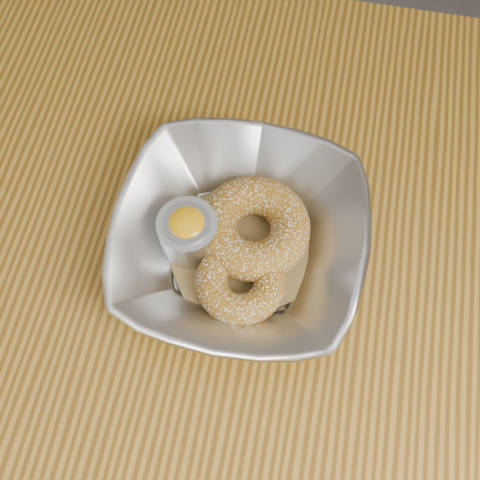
% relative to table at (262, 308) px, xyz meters
% --- Properties ---
extents(ground_plane, '(4.00, 4.00, 0.00)m').
position_rel_table_xyz_m(ground_plane, '(0.00, 0.00, -0.65)').
color(ground_plane, '#565659').
rests_on(ground_plane, ground).
extents(table, '(1.20, 0.80, 0.75)m').
position_rel_table_xyz_m(table, '(0.00, 0.00, 0.00)').
color(table, '#8D621C').
rests_on(table, ground_plane).
extents(serving_bowl, '(0.25, 0.25, 0.06)m').
position_rel_table_xyz_m(serving_bowl, '(-0.03, 0.02, 0.13)').
color(serving_bowl, '#B4B6BB').
rests_on(serving_bowl, table).
extents(parchment, '(0.20, 0.20, 0.00)m').
position_rel_table_xyz_m(parchment, '(-0.03, 0.02, 0.11)').
color(parchment, olive).
rests_on(parchment, table).
extents(donut_back, '(0.15, 0.15, 0.04)m').
position_rel_table_xyz_m(donut_back, '(-0.02, 0.04, 0.13)').
color(donut_back, '#915D13').
rests_on(donut_back, parchment).
extents(donut_front, '(0.11, 0.11, 0.03)m').
position_rel_table_xyz_m(donut_front, '(-0.02, -0.02, 0.12)').
color(donut_front, '#915D13').
rests_on(donut_front, parchment).
extents(ramekin, '(0.06, 0.06, 0.05)m').
position_rel_table_xyz_m(ramekin, '(-0.08, 0.02, 0.13)').
color(ramekin, '#B4B6BB').
rests_on(ramekin, table).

